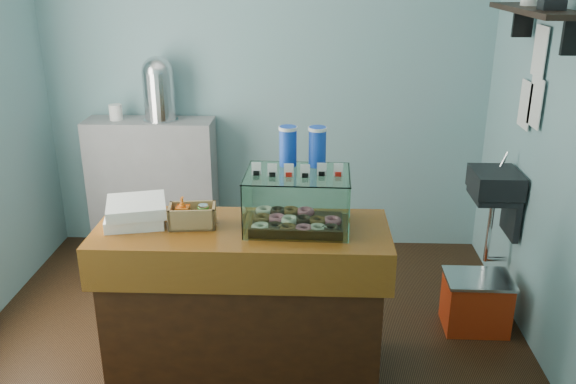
{
  "coord_description": "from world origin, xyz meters",
  "views": [
    {
      "loc": [
        0.37,
        -3.25,
        2.25
      ],
      "look_at": [
        0.25,
        -0.15,
        1.07
      ],
      "focal_mm": 38.0,
      "sensor_mm": 36.0,
      "label": 1
    }
  ],
  "objects_px": {
    "counter": "(244,299)",
    "coffee_urn": "(159,87)",
    "red_cooler": "(476,302)",
    "display_case": "(297,196)"
  },
  "relations": [
    {
      "from": "counter",
      "to": "coffee_urn",
      "type": "xyz_separation_m",
      "value": [
        -0.8,
        1.57,
        0.9
      ]
    },
    {
      "from": "red_cooler",
      "to": "counter",
      "type": "bearing_deg",
      "value": -161.08
    },
    {
      "from": "display_case",
      "to": "red_cooler",
      "type": "relative_size",
      "value": 1.36
    },
    {
      "from": "counter",
      "to": "display_case",
      "type": "height_order",
      "value": "display_case"
    },
    {
      "from": "counter",
      "to": "coffee_urn",
      "type": "bearing_deg",
      "value": 116.93
    },
    {
      "from": "display_case",
      "to": "coffee_urn",
      "type": "bearing_deg",
      "value": 127.85
    },
    {
      "from": "counter",
      "to": "red_cooler",
      "type": "xyz_separation_m",
      "value": [
        1.45,
        0.48,
        -0.27
      ]
    },
    {
      "from": "coffee_urn",
      "to": "red_cooler",
      "type": "height_order",
      "value": "coffee_urn"
    },
    {
      "from": "counter",
      "to": "display_case",
      "type": "xyz_separation_m",
      "value": [
        0.3,
        0.07,
        0.61
      ]
    },
    {
      "from": "display_case",
      "to": "coffee_urn",
      "type": "relative_size",
      "value": 1.16
    }
  ]
}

